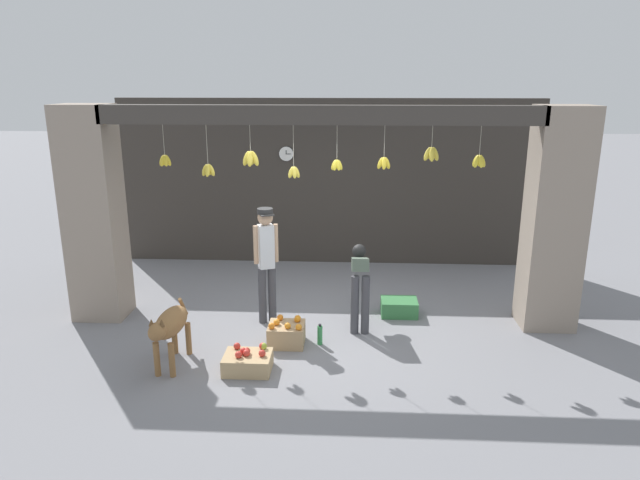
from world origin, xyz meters
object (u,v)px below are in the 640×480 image
(worker_stooping, at_px, (360,278))
(produce_box_green, at_px, (399,307))
(water_bottle, at_px, (320,335))
(wall_clock, at_px, (286,154))
(fruit_crate_oranges, at_px, (287,334))
(dog, at_px, (170,326))
(fruit_crate_apples, at_px, (248,362))
(shopkeeper, at_px, (266,257))

(worker_stooping, bearing_deg, produce_box_green, 35.22)
(water_bottle, relative_size, wall_clock, 1.04)
(fruit_crate_oranges, distance_m, produce_box_green, 1.84)
(dog, bearing_deg, fruit_crate_apples, 90.27)
(dog, relative_size, wall_clock, 3.97)
(shopkeeper, bearing_deg, fruit_crate_apples, 66.29)
(dog, xyz_separation_m, worker_stooping, (2.22, 1.27, 0.17))
(worker_stooping, distance_m, wall_clock, 3.38)
(produce_box_green, distance_m, water_bottle, 1.49)
(fruit_crate_oranges, bearing_deg, water_bottle, 2.06)
(fruit_crate_oranges, xyz_separation_m, fruit_crate_apples, (-0.37, -0.71, -0.03))
(fruit_crate_oranges, relative_size, water_bottle, 1.63)
(fruit_crate_apples, bearing_deg, fruit_crate_oranges, 62.38)
(dog, xyz_separation_m, shopkeeper, (0.94, 1.35, 0.43))
(fruit_crate_apples, distance_m, produce_box_green, 2.57)
(dog, distance_m, produce_box_green, 3.30)
(fruit_crate_apples, bearing_deg, shopkeeper, 88.71)
(fruit_crate_oranges, bearing_deg, fruit_crate_apples, -117.62)
(fruit_crate_apples, bearing_deg, dog, 176.74)
(fruit_crate_oranges, bearing_deg, produce_box_green, 34.39)
(worker_stooping, relative_size, fruit_crate_apples, 1.91)
(dog, xyz_separation_m, wall_clock, (0.92, 4.10, 1.49))
(dog, height_order, worker_stooping, worker_stooping)
(fruit_crate_oranges, height_order, produce_box_green, fruit_crate_oranges)
(shopkeeper, relative_size, fruit_crate_apples, 2.96)
(produce_box_green, relative_size, wall_clock, 1.93)
(water_bottle, bearing_deg, wall_clock, 102.94)
(fruit_crate_apples, relative_size, wall_clock, 2.04)
(produce_box_green, height_order, water_bottle, water_bottle)
(fruit_crate_oranges, bearing_deg, dog, -152.74)
(wall_clock, bearing_deg, worker_stooping, -65.46)
(worker_stooping, distance_m, produce_box_green, 0.93)
(shopkeeper, distance_m, produce_box_green, 2.07)
(fruit_crate_apples, bearing_deg, worker_stooping, 45.25)
(fruit_crate_apples, height_order, water_bottle, same)
(worker_stooping, bearing_deg, shopkeeper, 174.80)
(dog, height_order, shopkeeper, shopkeeper)
(dog, height_order, water_bottle, dog)
(dog, bearing_deg, water_bottle, 115.11)
(shopkeeper, xyz_separation_m, worker_stooping, (1.28, -0.09, -0.26))
(dog, relative_size, fruit_crate_oranges, 2.34)
(worker_stooping, bearing_deg, dog, -151.64)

